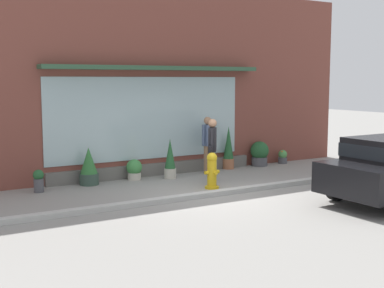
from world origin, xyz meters
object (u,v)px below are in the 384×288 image
object	(u,v)px
pedestrian_with_handbag	(212,145)
pedestrian_passerby	(207,140)
potted_plant_window_left	(170,160)
potted_plant_doorstep	(39,180)
potted_plant_window_right	(134,169)
potted_plant_corner_tall	(283,157)
potted_plant_trailing_edge	(228,148)
fire_hydrant	(212,171)
potted_plant_near_hydrant	(89,167)
potted_plant_window_center	(260,153)

from	to	relation	value
pedestrian_with_handbag	pedestrian_passerby	xyz separation A→B (m)	(0.69, 1.31, -0.03)
potted_plant_window_left	potted_plant_doorstep	world-z (taller)	potted_plant_window_left
potted_plant_window_right	potted_plant_corner_tall	distance (m)	5.50
pedestrian_with_handbag	potted_plant_trailing_edge	world-z (taller)	pedestrian_with_handbag
potted_plant_doorstep	fire_hydrant	bearing A→B (deg)	-25.01
fire_hydrant	pedestrian_with_handbag	bearing A→B (deg)	56.39
pedestrian_passerby	potted_plant_corner_tall	world-z (taller)	pedestrian_passerby
pedestrian_passerby	potted_plant_doorstep	xyz separation A→B (m)	(-5.04, -0.07, -0.69)
fire_hydrant	potted_plant_near_hydrant	bearing A→B (deg)	140.82
potted_plant_doorstep	potted_plant_corner_tall	xyz separation A→B (m)	(8.22, 0.35, -0.08)
fire_hydrant	potted_plant_doorstep	world-z (taller)	fire_hydrant
potted_plant_doorstep	pedestrian_passerby	bearing A→B (deg)	0.83
fire_hydrant	pedestrian_with_handbag	xyz separation A→B (m)	(0.40, 0.60, 0.56)
potted_plant_trailing_edge	potted_plant_corner_tall	size ratio (longest dim) A/B	2.97
pedestrian_passerby	potted_plant_doorstep	bearing A→B (deg)	164.60
pedestrian_passerby	potted_plant_window_center	size ratio (longest dim) A/B	2.12
potted_plant_doorstep	potted_plant_near_hydrant	distance (m)	1.43
potted_plant_window_right	potted_plant_window_left	distance (m)	1.05
potted_plant_window_center	pedestrian_with_handbag	bearing A→B (deg)	-151.10
potted_plant_doorstep	potted_plant_trailing_edge	size ratio (longest dim) A/B	0.42
potted_plant_near_hydrant	potted_plant_window_center	size ratio (longest dim) A/B	1.26
potted_plant_window_right	pedestrian_passerby	bearing A→B (deg)	-4.32
pedestrian_with_handbag	potted_plant_window_center	xyz separation A→B (m)	(2.88, 1.59, -0.61)
pedestrian_with_handbag	potted_plant_near_hydrant	bearing A→B (deg)	-78.70
fire_hydrant	potted_plant_trailing_edge	distance (m)	3.08
potted_plant_window_left	potted_plant_near_hydrant	world-z (taller)	potted_plant_window_left
potted_plant_trailing_edge	potted_plant_window_center	bearing A→B (deg)	-2.82
potted_plant_near_hydrant	potted_plant_window_left	bearing A→B (deg)	-8.08
potted_plant_window_left	potted_plant_corner_tall	xyz separation A→B (m)	(4.53, 0.44, -0.32)
potted_plant_corner_tall	potted_plant_window_center	xyz separation A→B (m)	(-0.98, -0.00, 0.19)
potted_plant_near_hydrant	potted_plant_corner_tall	distance (m)	6.82
potted_plant_window_right	potted_plant_doorstep	distance (m)	2.73
potted_plant_trailing_edge	potted_plant_window_left	bearing A→B (deg)	-168.15
potted_plant_window_left	potted_plant_window_center	distance (m)	3.58
potted_plant_doorstep	potted_plant_window_right	bearing A→B (deg)	5.20
potted_plant_window_right	potted_plant_near_hydrant	distance (m)	1.33
potted_plant_window_right	potted_plant_trailing_edge	size ratio (longest dim) A/B	0.43
potted_plant_corner_tall	potted_plant_window_center	distance (m)	1.00
fire_hydrant	potted_plant_corner_tall	distance (m)	4.80
potted_plant_trailing_edge	potted_plant_near_hydrant	bearing A→B (deg)	-177.91
pedestrian_with_handbag	potted_plant_trailing_edge	xyz separation A→B (m)	(1.69, 1.65, -0.38)
pedestrian_with_handbag	potted_plant_window_right	xyz separation A→B (m)	(-1.63, 1.49, -0.73)
potted_plant_doorstep	potted_plant_corner_tall	world-z (taller)	potted_plant_doorstep
potted_plant_near_hydrant	potted_plant_window_center	xyz separation A→B (m)	(5.83, 0.11, -0.07)
potted_plant_window_center	potted_plant_trailing_edge	bearing A→B (deg)	177.18
pedestrian_passerby	potted_plant_window_left	bearing A→B (deg)	170.48
potted_plant_trailing_edge	potted_plant_window_center	world-z (taller)	potted_plant_trailing_edge
pedestrian_with_handbag	fire_hydrant	bearing A→B (deg)	4.24
pedestrian_passerby	potted_plant_window_left	xyz separation A→B (m)	(-1.36, -0.16, -0.45)
fire_hydrant	potted_plant_window_center	xyz separation A→B (m)	(3.28, 2.19, -0.06)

